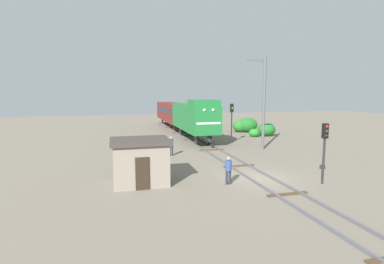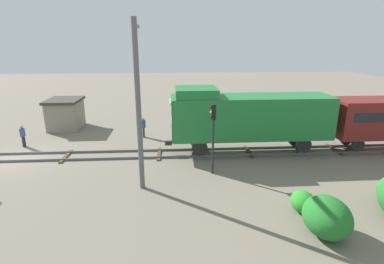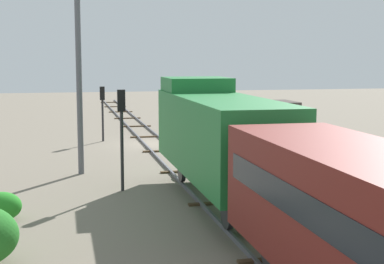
# 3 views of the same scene
# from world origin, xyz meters

# --- Properties ---
(ground_plane) EXTENTS (116.95, 116.95, 0.00)m
(ground_plane) POSITION_xyz_m (0.00, 0.00, 0.00)
(ground_plane) COLOR #756B5B
(railway_track) EXTENTS (2.40, 77.97, 0.16)m
(railway_track) POSITION_xyz_m (0.00, 0.00, 0.07)
(railway_track) COLOR #595960
(railway_track) RESTS_ON ground
(locomotive) EXTENTS (2.90, 11.60, 4.60)m
(locomotive) POSITION_xyz_m (0.00, 16.05, 2.77)
(locomotive) COLOR #1E7233
(locomotive) RESTS_ON railway_track
(traffic_signal_near) EXTENTS (0.32, 0.34, 3.69)m
(traffic_signal_near) POSITION_xyz_m (3.20, -1.98, 2.58)
(traffic_signal_near) COLOR #262628
(traffic_signal_near) RESTS_ON ground
(traffic_signal_mid) EXTENTS (0.32, 0.34, 4.30)m
(traffic_signal_mid) POSITION_xyz_m (3.40, 13.11, 2.99)
(traffic_signal_mid) COLOR #262628
(traffic_signal_mid) RESTS_ON ground
(worker_near_track) EXTENTS (0.38, 0.38, 1.70)m
(worker_near_track) POSITION_xyz_m (-2.40, -0.64, 1.00)
(worker_near_track) COLOR #262B38
(worker_near_track) RESTS_ON ground
(worker_by_signal) EXTENTS (0.38, 0.38, 1.70)m
(worker_by_signal) POSITION_xyz_m (-4.20, 8.32, 1.00)
(worker_by_signal) COLOR #262B38
(worker_by_signal) RESTS_ON ground
(catenary_mast) EXTENTS (1.94, 0.28, 8.89)m
(catenary_mast) POSITION_xyz_m (4.94, 9.01, 4.69)
(catenary_mast) COLOR #595960
(catenary_mast) RESTS_ON ground
(relay_hut) EXTENTS (3.50, 2.90, 2.74)m
(relay_hut) POSITION_xyz_m (-7.50, 0.91, 1.39)
(relay_hut) COLOR gray
(relay_hut) RESTS_ON ground
(bush_mid) EXTENTS (1.38, 1.13, 1.01)m
(bush_mid) POSITION_xyz_m (7.97, 16.81, 0.50)
(bush_mid) COLOR #288826
(bush_mid) RESTS_ON ground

